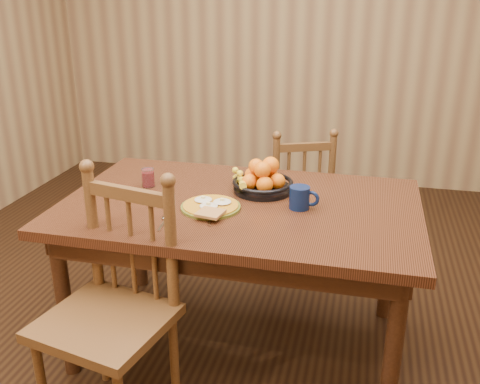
% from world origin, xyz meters
% --- Properties ---
extents(room, '(4.52, 5.02, 2.72)m').
position_xyz_m(room, '(0.00, 0.00, 1.35)').
color(room, black).
rests_on(room, ground).
extents(dining_table, '(1.60, 1.00, 0.75)m').
position_xyz_m(dining_table, '(0.00, 0.00, 0.67)').
color(dining_table, black).
rests_on(dining_table, ground).
extents(chair_far, '(0.52, 0.51, 0.89)m').
position_xyz_m(chair_far, '(0.15, 0.86, 0.43)').
color(chair_far, '#442A14').
rests_on(chair_far, ground).
extents(chair_near, '(0.54, 0.52, 1.01)m').
position_xyz_m(chair_near, '(-0.37, -0.58, 0.49)').
color(chair_near, '#442A14').
rests_on(chair_near, ground).
extents(breakfast_plate, '(0.26, 0.30, 0.04)m').
position_xyz_m(breakfast_plate, '(-0.11, -0.10, 0.76)').
color(breakfast_plate, '#59601E').
rests_on(breakfast_plate, dining_table).
extents(fork, '(0.07, 0.18, 0.00)m').
position_xyz_m(fork, '(-0.08, -0.19, 0.75)').
color(fork, silver).
rests_on(fork, dining_table).
extents(spoon, '(0.04, 0.16, 0.01)m').
position_xyz_m(spoon, '(-0.26, -0.27, 0.75)').
color(spoon, silver).
rests_on(spoon, dining_table).
extents(coffee_mug, '(0.13, 0.09, 0.10)m').
position_xyz_m(coffee_mug, '(0.27, -0.00, 0.80)').
color(coffee_mug, '#0A173A').
rests_on(coffee_mug, dining_table).
extents(juice_glass, '(0.06, 0.06, 0.09)m').
position_xyz_m(juice_glass, '(-0.48, 0.10, 0.79)').
color(juice_glass, silver).
rests_on(juice_glass, dining_table).
extents(fruit_bowl, '(0.32, 0.29, 0.17)m').
position_xyz_m(fruit_bowl, '(0.07, 0.16, 0.81)').
color(fruit_bowl, black).
rests_on(fruit_bowl, dining_table).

